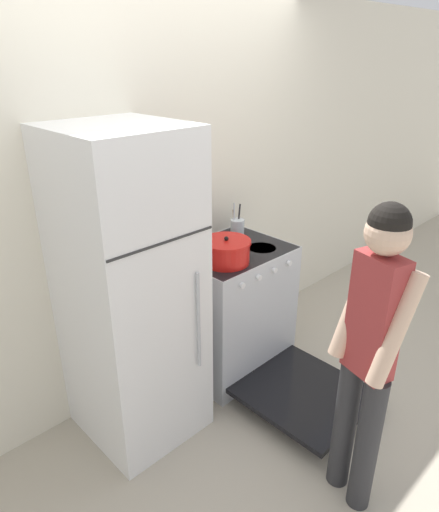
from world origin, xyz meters
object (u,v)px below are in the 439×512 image
tea_kettle (202,243)px  refrigerator (130,293)px  stove_range (235,311)px  person (369,348)px  utensil_jar (237,228)px  dutch_oven_pot (226,251)px

tea_kettle → refrigerator: bearing=-167.5°
refrigerator → tea_kettle: bearing=12.5°
stove_range → person: size_ratio=0.85×
utensil_jar → person: (-0.53, -1.35, -0.08)m
stove_range → tea_kettle: bearing=134.4°
utensil_jar → refrigerator: bearing=-171.3°
dutch_oven_pot → tea_kettle: size_ratio=1.39×
utensil_jar → person: person is taller
dutch_oven_pot → person: (-0.17, -1.09, -0.09)m
dutch_oven_pot → tea_kettle: tea_kettle is taller
stove_range → utensil_jar: (0.19, 0.17, 0.54)m
refrigerator → stove_range: refrigerator is taller
dutch_oven_pot → utensil_jar: utensil_jar is taller
stove_range → utensil_jar: 0.60m
person → dutch_oven_pot: bearing=6.9°
dutch_oven_pot → tea_kettle: bearing=86.8°
refrigerator → dutch_oven_pot: refrigerator is taller
stove_range → dutch_oven_pot: (-0.17, -0.08, 0.54)m
utensil_jar → person: bearing=-111.6°
refrigerator → dutch_oven_pot: (0.66, -0.10, 0.09)m
dutch_oven_pot → tea_kettle: (0.01, 0.25, -0.02)m
person → stove_range: bearing=-0.5°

